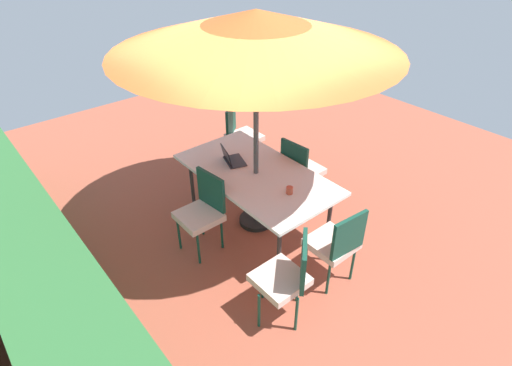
# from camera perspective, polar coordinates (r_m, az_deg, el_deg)

# --- Properties ---
(ground_plane) EXTENTS (10.00, 10.00, 0.02)m
(ground_plane) POSITION_cam_1_polar(r_m,az_deg,el_deg) (5.45, -0.00, -5.48)
(ground_plane) COLOR #9E4C38
(hedge_row) EXTENTS (6.30, 0.73, 1.20)m
(hedge_row) POSITION_cam_1_polar(r_m,az_deg,el_deg) (4.30, -27.62, -12.53)
(hedge_row) COLOR #2D6633
(hedge_row) RESTS_ON ground_plane
(dining_table) EXTENTS (2.04, 1.11, 0.77)m
(dining_table) POSITION_cam_1_polar(r_m,az_deg,el_deg) (5.01, -0.00, 1.00)
(dining_table) COLOR white
(dining_table) RESTS_ON ground_plane
(patio_umbrella) EXTENTS (3.00, 3.00, 2.65)m
(patio_umbrella) POSITION_cam_1_polar(r_m,az_deg,el_deg) (4.32, -0.00, 20.35)
(patio_umbrella) COLOR #4C4C4C
(patio_umbrella) RESTS_ON ground_plane
(chair_southeast) EXTENTS (0.58, 0.58, 0.98)m
(chair_southeast) POSITION_cam_1_polar(r_m,az_deg,el_deg) (6.38, -2.17, 6.94)
(chair_southeast) COLOR beige
(chair_southeast) RESTS_ON ground_plane
(chair_northwest) EXTENTS (0.59, 0.59, 0.98)m
(chair_northwest) POSITION_cam_1_polar(r_m,az_deg,el_deg) (4.00, 4.28, -12.71)
(chair_northwest) COLOR beige
(chair_northwest) RESTS_ON ground_plane
(chair_south) EXTENTS (0.47, 0.48, 0.98)m
(chair_south) POSITION_cam_1_polar(r_m,az_deg,el_deg) (5.52, 6.20, 2.10)
(chair_south) COLOR beige
(chair_south) RESTS_ON ground_plane
(chair_north) EXTENTS (0.47, 0.48, 0.98)m
(chair_north) POSITION_cam_1_polar(r_m,az_deg,el_deg) (4.78, -7.47, -3.70)
(chair_north) COLOR beige
(chair_north) RESTS_ON ground_plane
(chair_west) EXTENTS (0.48, 0.47, 0.98)m
(chair_west) POSITION_cam_1_polar(r_m,az_deg,el_deg) (4.40, 11.11, -8.10)
(chair_west) COLOR beige
(chair_west) RESTS_ON ground_plane
(laptop) EXTENTS (0.38, 0.33, 0.21)m
(laptop) POSITION_cam_1_polar(r_m,az_deg,el_deg) (5.17, -3.39, 3.34)
(laptop) COLOR #2D2D33
(laptop) RESTS_ON dining_table
(cup) EXTENTS (0.08, 0.08, 0.08)m
(cup) POSITION_cam_1_polar(r_m,az_deg,el_deg) (4.61, 4.68, -1.02)
(cup) COLOR #CC4C33
(cup) RESTS_ON dining_table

